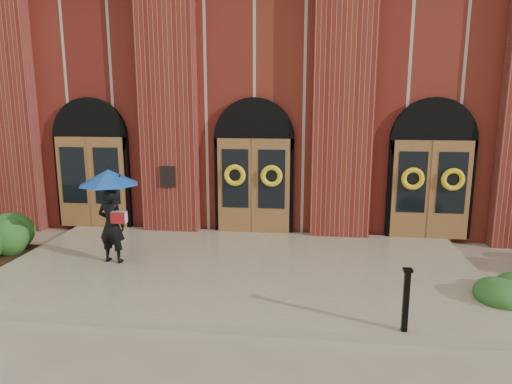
# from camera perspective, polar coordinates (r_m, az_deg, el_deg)

# --- Properties ---
(ground) EXTENTS (90.00, 90.00, 0.00)m
(ground) POSITION_cam_1_polar(r_m,az_deg,el_deg) (9.81, -2.31, -10.25)
(ground) COLOR gray
(ground) RESTS_ON ground
(landing) EXTENTS (10.00, 5.30, 0.15)m
(landing) POSITION_cam_1_polar(r_m,az_deg,el_deg) (9.92, -2.17, -9.53)
(landing) COLOR tan
(landing) RESTS_ON ground
(church_building) EXTENTS (16.20, 12.53, 7.00)m
(church_building) POSITION_cam_1_polar(r_m,az_deg,el_deg) (17.85, 2.18, 10.99)
(church_building) COLOR maroon
(church_building) RESTS_ON ground
(man_with_umbrella) EXTENTS (1.44, 1.44, 2.04)m
(man_with_umbrella) POSITION_cam_1_polar(r_m,az_deg,el_deg) (10.19, -17.79, -0.70)
(man_with_umbrella) COLOR black
(man_with_umbrella) RESTS_ON landing
(metal_post) EXTENTS (0.14, 0.14, 1.00)m
(metal_post) POSITION_cam_1_polar(r_m,az_deg,el_deg) (7.42, 18.24, -12.55)
(metal_post) COLOR black
(metal_post) RESTS_ON landing
(hedge_front_right) EXTENTS (1.38, 1.18, 0.49)m
(hedge_front_right) POSITION_cam_1_polar(r_m,az_deg,el_deg) (9.70, 28.81, -10.43)
(hedge_front_right) COLOR #26521D
(hedge_front_right) RESTS_ON ground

